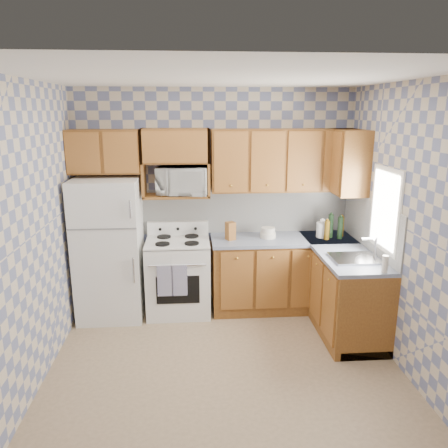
{
  "coord_description": "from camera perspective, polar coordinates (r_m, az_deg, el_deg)",
  "views": [
    {
      "loc": [
        -0.3,
        -3.77,
        2.43
      ],
      "look_at": [
        0.05,
        0.75,
        1.25
      ],
      "focal_mm": 35.0,
      "sensor_mm": 36.0,
      "label": 1
    }
  ],
  "objects": [
    {
      "name": "floor",
      "position": [
        4.49,
        0.1,
        -18.14
      ],
      "size": [
        3.4,
        3.4,
        0.0
      ],
      "primitive_type": "plane",
      "color": "#80694E",
      "rests_on": "ground"
    },
    {
      "name": "back_wall",
      "position": [
        5.48,
        -1.2,
        3.24
      ],
      "size": [
        3.4,
        0.02,
        2.7
      ],
      "primitive_type": "cube",
      "color": "slate",
      "rests_on": "ground"
    },
    {
      "name": "right_wall",
      "position": [
        4.4,
        22.77,
        -0.79
      ],
      "size": [
        0.02,
        3.2,
        2.7
      ],
      "primitive_type": "cube",
      "color": "slate",
      "rests_on": "ground"
    },
    {
      "name": "backsplash_back",
      "position": [
        5.54,
        2.95,
        1.76
      ],
      "size": [
        2.6,
        0.02,
        0.56
      ],
      "primitive_type": "cube",
      "color": "silver",
      "rests_on": "back_wall"
    },
    {
      "name": "backsplash_right",
      "position": [
        5.13,
        18.54,
        -0.05
      ],
      "size": [
        0.02,
        1.6,
        0.56
      ],
      "primitive_type": "cube",
      "color": "silver",
      "rests_on": "right_wall"
    },
    {
      "name": "refrigerator",
      "position": [
        5.35,
        -14.73,
        -3.17
      ],
      "size": [
        0.75,
        0.7,
        1.68
      ],
      "primitive_type": "cube",
      "color": "white",
      "rests_on": "floor"
    },
    {
      "name": "stove_body",
      "position": [
        5.42,
        -5.96,
        -6.9
      ],
      "size": [
        0.76,
        0.65,
        0.9
      ],
      "primitive_type": "cube",
      "color": "white",
      "rests_on": "floor"
    },
    {
      "name": "cooktop",
      "position": [
        5.27,
        -6.09,
        -2.3
      ],
      "size": [
        0.76,
        0.65,
        0.02
      ],
      "primitive_type": "cube",
      "color": "silver",
      "rests_on": "stove_body"
    },
    {
      "name": "backguard",
      "position": [
        5.51,
        -6.04,
        -0.52
      ],
      "size": [
        0.76,
        0.08,
        0.17
      ],
      "primitive_type": "cube",
      "color": "white",
      "rests_on": "cooktop"
    },
    {
      "name": "dish_towel_left",
      "position": [
        5.07,
        -7.71,
        -7.36
      ],
      "size": [
        0.18,
        0.02,
        0.37
      ],
      "primitive_type": "cube",
      "color": "navy",
      "rests_on": "stove_body"
    },
    {
      "name": "dish_towel_right",
      "position": [
        5.06,
        -5.82,
        -7.33
      ],
      "size": [
        0.18,
        0.02,
        0.37
      ],
      "primitive_type": "cube",
      "color": "navy",
      "rests_on": "stove_body"
    },
    {
      "name": "base_cabinets_back",
      "position": [
        5.56,
        7.6,
        -6.51
      ],
      "size": [
        1.75,
        0.6,
        0.88
      ],
      "primitive_type": "cube",
      "color": "brown",
      "rests_on": "floor"
    },
    {
      "name": "base_cabinets_right",
      "position": [
        5.26,
        14.93,
        -8.14
      ],
      "size": [
        0.6,
        1.6,
        0.88
      ],
      "primitive_type": "cube",
      "color": "brown",
      "rests_on": "floor"
    },
    {
      "name": "countertop_back",
      "position": [
        5.41,
        7.78,
        -1.97
      ],
      "size": [
        1.77,
        0.63,
        0.04
      ],
      "primitive_type": "cube",
      "color": "slate",
      "rests_on": "base_cabinets_back"
    },
    {
      "name": "countertop_right",
      "position": [
        5.11,
        15.21,
        -3.37
      ],
      "size": [
        0.63,
        1.6,
        0.04
      ],
      "primitive_type": "cube",
      "color": "slate",
      "rests_on": "base_cabinets_right"
    },
    {
      "name": "upper_cabinets_back",
      "position": [
        5.35,
        7.82,
        8.25
      ],
      "size": [
        1.75,
        0.33,
        0.74
      ],
      "primitive_type": "cube",
      "color": "brown",
      "rests_on": "back_wall"
    },
    {
      "name": "upper_cabinets_fridge",
      "position": [
        5.32,
        -15.34,
        9.13
      ],
      "size": [
        0.82,
        0.33,
        0.5
      ],
      "primitive_type": "cube",
      "color": "brown",
      "rests_on": "back_wall"
    },
    {
      "name": "upper_cabinets_right",
      "position": [
        5.37,
        15.73,
        7.87
      ],
      "size": [
        0.33,
        0.7,
        0.74
      ],
      "primitive_type": "cube",
      "color": "brown",
      "rests_on": "right_wall"
    },
    {
      "name": "microwave_shelf",
      "position": [
        5.3,
        -6.19,
        3.7
      ],
      "size": [
        0.8,
        0.33,
        0.03
      ],
      "primitive_type": "cube",
      "color": "brown",
      "rests_on": "back_wall"
    },
    {
      "name": "microwave",
      "position": [
        5.29,
        -5.32,
        5.71
      ],
      "size": [
        0.67,
        0.5,
        0.34
      ],
      "primitive_type": "imported",
      "rotation": [
        0.0,
        0.0,
        -0.17
      ],
      "color": "white",
      "rests_on": "microwave_shelf"
    },
    {
      "name": "sink",
      "position": [
        4.79,
        16.66,
        -4.36
      ],
      "size": [
        0.48,
        0.4,
        0.03
      ],
      "primitive_type": "cube",
      "color": "#B7B7BC",
      "rests_on": "countertop_right"
    },
    {
      "name": "window",
      "position": [
        4.76,
        20.33,
        1.8
      ],
      "size": [
        0.02,
        0.66,
        0.86
      ],
      "primitive_type": "cube",
      "color": "white",
      "rests_on": "right_wall"
    },
    {
      "name": "bottle_0",
      "position": [
        5.48,
        13.74,
        -0.26
      ],
      "size": [
        0.06,
        0.06,
        0.29
      ],
      "primitive_type": "cylinder",
      "color": "black",
      "rests_on": "countertop_back"
    },
    {
      "name": "bottle_1",
      "position": [
        5.46,
        14.93,
        -0.49
      ],
      "size": [
        0.06,
        0.06,
        0.27
      ],
      "primitive_type": "cylinder",
      "color": "black",
      "rests_on": "countertop_back"
    },
    {
      "name": "bottle_2",
      "position": [
        5.57,
        15.07,
        -0.31
      ],
      "size": [
        0.06,
        0.06,
        0.25
      ],
      "primitive_type": "cylinder",
      "color": "#5D410F",
      "rests_on": "countertop_back"
    },
    {
      "name": "bottle_3",
      "position": [
        5.39,
        13.28,
        -0.78
      ],
      "size": [
        0.06,
        0.06,
        0.23
      ],
      "primitive_type": "cylinder",
      "color": "#5D410F",
      "rests_on": "countertop_back"
    },
    {
      "name": "knife_block",
      "position": [
        5.24,
        0.85,
        -0.9
      ],
      "size": [
        0.13,
        0.13,
        0.22
      ],
      "primitive_type": "cube",
      "rotation": [
        0.0,
        0.0,
        0.43
      ],
      "color": "brown",
      "rests_on": "countertop_back"
    },
    {
      "name": "electric_kettle",
      "position": [
        5.49,
        12.7,
        -0.75
      ],
      "size": [
        0.14,
        0.14,
        0.18
      ],
      "primitive_type": "cylinder",
      "color": "white",
      "rests_on": "countertop_back"
    },
    {
      "name": "food_containers",
      "position": [
        5.36,
        5.77,
        -1.13
      ],
      "size": [
        0.19,
        0.19,
        0.13
      ],
      "primitive_type": null,
      "color": "silver",
      "rests_on": "countertop_back"
    },
    {
      "name": "soap_bottle",
      "position": [
        4.47,
        20.29,
        -4.94
      ],
      "size": [
        0.06,
        0.06,
        0.17
      ],
      "primitive_type": "cylinder",
      "color": "silver",
      "rests_on": "countertop_right"
    }
  ]
}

